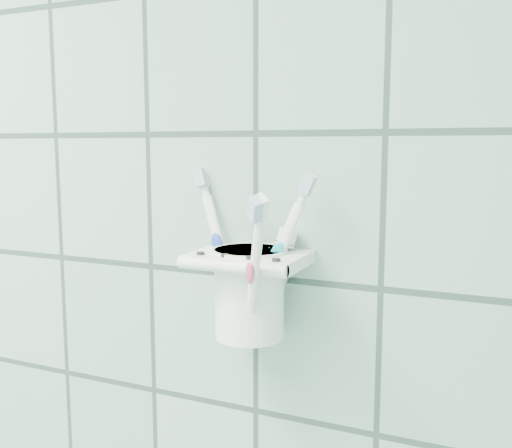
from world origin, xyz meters
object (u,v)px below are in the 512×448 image
toothpaste_tube (257,270)px  toothbrush_blue (244,246)px  toothbrush_orange (248,243)px  cup (249,290)px  toothbrush_pink (240,243)px  holder_bracket (250,260)px

toothpaste_tube → toothbrush_blue: bearing=-136.7°
toothbrush_blue → toothbrush_orange: (0.01, -0.01, 0.01)m
cup → toothbrush_pink: (-0.01, 0.00, 0.06)m
toothbrush_blue → toothpaste_tube: toothbrush_blue is taller
toothbrush_blue → toothbrush_orange: toothbrush_orange is taller
toothbrush_orange → toothpaste_tube: (0.00, 0.02, -0.04)m
cup → toothbrush_blue: 0.06m
cup → toothbrush_orange: bearing=-75.5°
holder_bracket → toothbrush_orange: size_ratio=0.64×
holder_bracket → toothbrush_pink: toothbrush_pink is taller
cup → toothbrush_pink: toothbrush_pink is taller
toothbrush_blue → toothbrush_orange: 0.01m
holder_bracket → toothpaste_tube: toothpaste_tube is taller
holder_bracket → toothbrush_blue: bearing=-167.1°
toothbrush_blue → toothbrush_orange: size_ratio=0.99×
cup → toothbrush_orange: 0.06m
toothbrush_pink → toothbrush_orange: toothbrush_orange is taller
toothbrush_pink → toothbrush_blue: bearing=-48.4°
holder_bracket → cup: (-0.00, 0.00, -0.04)m
holder_bracket → toothbrush_orange: 0.02m
toothbrush_pink → toothbrush_blue: (0.01, -0.01, -0.00)m
holder_bracket → toothpaste_tube: 0.02m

